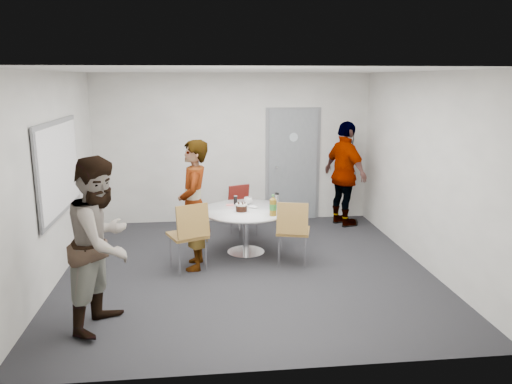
{
  "coord_description": "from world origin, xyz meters",
  "views": [
    {
      "loc": [
        -0.6,
        -6.53,
        2.61
      ],
      "look_at": [
        0.16,
        0.25,
        1.04
      ],
      "focal_mm": 35.0,
      "sensor_mm": 36.0,
      "label": 1
    }
  ],
  "objects": [
    {
      "name": "wall_back",
      "position": [
        0.0,
        2.5,
        1.35
      ],
      "size": [
        5.0,
        0.0,
        5.0
      ],
      "primitive_type": "plane",
      "rotation": [
        1.57,
        0.0,
        0.0
      ],
      "color": "silver",
      "rests_on": "floor"
    },
    {
      "name": "chair_near_right",
      "position": [
        0.66,
        0.06,
        0.58
      ],
      "size": [
        0.55,
        0.58,
        0.95
      ],
      "rotation": [
        0.0,
        0.0,
        -0.26
      ],
      "color": "brown",
      "rests_on": "floor"
    },
    {
      "name": "wall_right",
      "position": [
        2.5,
        0.0,
        1.35
      ],
      "size": [
        0.0,
        5.0,
        5.0
      ],
      "primitive_type": "plane",
      "rotation": [
        1.57,
        0.0,
        -1.57
      ],
      "color": "silver",
      "rests_on": "floor"
    },
    {
      "name": "wall_left",
      "position": [
        -2.5,
        0.0,
        1.35
      ],
      "size": [
        0.0,
        5.0,
        5.0
      ],
      "primitive_type": "plane",
      "rotation": [
        1.57,
        0.0,
        1.57
      ],
      "color": "silver",
      "rests_on": "floor"
    },
    {
      "name": "table",
      "position": [
        0.07,
        0.64,
        0.6
      ],
      "size": [
        1.32,
        1.32,
        0.99
      ],
      "color": "white",
      "rests_on": "floor"
    },
    {
      "name": "door",
      "position": [
        1.1,
        2.48,
        1.03
      ],
      "size": [
        1.02,
        0.17,
        2.12
      ],
      "color": "slate",
      "rests_on": "wall_back"
    },
    {
      "name": "wall_front",
      "position": [
        0.0,
        -2.5,
        1.35
      ],
      "size": [
        5.0,
        0.0,
        5.0
      ],
      "primitive_type": "plane",
      "rotation": [
        -1.57,
        0.0,
        0.0
      ],
      "color": "silver",
      "rests_on": "floor"
    },
    {
      "name": "whiteboard",
      "position": [
        -2.46,
        0.2,
        1.45
      ],
      "size": [
        0.04,
        1.9,
        1.25
      ],
      "color": "slate",
      "rests_on": "wall_left"
    },
    {
      "name": "ceiling",
      "position": [
        0.0,
        0.0,
        2.7
      ],
      "size": [
        5.0,
        5.0,
        0.0
      ],
      "primitive_type": "plane",
      "rotation": [
        3.14,
        0.0,
        0.0
      ],
      "color": "silver",
      "rests_on": "wall_back"
    },
    {
      "name": "person_main",
      "position": [
        -0.71,
        0.16,
        0.9
      ],
      "size": [
        0.46,
        0.67,
        1.8
      ],
      "primitive_type": "imported",
      "rotation": [
        0.0,
        0.0,
        -1.61
      ],
      "color": "#A5C6EA",
      "rests_on": "floor"
    },
    {
      "name": "chair_near_left",
      "position": [
        -0.77,
        -0.03,
        0.6
      ],
      "size": [
        0.61,
        0.64,
        0.98
      ],
      "rotation": [
        0.0,
        0.0,
        0.39
      ],
      "color": "brown",
      "rests_on": "floor"
    },
    {
      "name": "person_right",
      "position": [
        1.95,
        1.95,
        0.94
      ],
      "size": [
        0.82,
        1.19,
        1.87
      ],
      "primitive_type": "imported",
      "rotation": [
        0.0,
        0.0,
        1.94
      ],
      "color": "black",
      "rests_on": "floor"
    },
    {
      "name": "floor",
      "position": [
        0.0,
        0.0,
        0.0
      ],
      "size": [
        5.0,
        5.0,
        0.0
      ],
      "primitive_type": "plane",
      "color": "black",
      "rests_on": "ground"
    },
    {
      "name": "person_left",
      "position": [
        -1.65,
        -1.42,
        0.92
      ],
      "size": [
        0.95,
        1.07,
        1.84
      ],
      "primitive_type": "imported",
      "rotation": [
        0.0,
        0.0,
        1.24
      ],
      "color": "white",
      "rests_on": "floor"
    },
    {
      "name": "chair_far",
      "position": [
        0.07,
        1.64,
        0.5
      ],
      "size": [
        0.52,
        0.54,
        0.83
      ],
      "rotation": [
        0.0,
        0.0,
        3.53
      ],
      "color": "maroon",
      "rests_on": "floor"
    }
  ]
}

